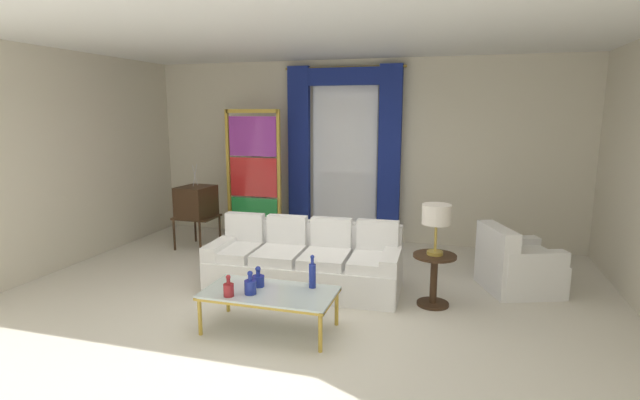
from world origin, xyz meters
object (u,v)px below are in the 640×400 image
object	(u,v)px
stained_glass_divider	(254,180)
table_lamp_brass	(437,217)
bottle_blue_decanter	(312,274)
bottle_ruby_flask	(229,289)
coffee_table	(269,294)
round_side_table	(434,275)
bottle_crystal_tall	(250,286)
vintage_tv	(196,203)
armchair_white	(515,267)
couch_white_long	(306,263)
bottle_amber_squat	(258,280)
peacock_figurine	(265,237)

from	to	relation	value
stained_glass_divider	table_lamp_brass	world-z (taller)	stained_glass_divider
bottle_blue_decanter	bottle_ruby_flask	size ratio (longest dim) A/B	1.60
coffee_table	round_side_table	world-z (taller)	round_side_table
coffee_table	bottle_blue_decanter	xyz separation A→B (m)	(0.38, 0.21, 0.17)
bottle_crystal_tall	vintage_tv	distance (m)	3.35
coffee_table	armchair_white	distance (m)	3.10
bottle_crystal_tall	table_lamp_brass	size ratio (longest dim) A/B	0.41
bottle_ruby_flask	bottle_crystal_tall	bearing A→B (deg)	32.91
bottle_ruby_flask	vintage_tv	xyz separation A→B (m)	(-1.94, 2.71, 0.24)
couch_white_long	table_lamp_brass	bearing A→B (deg)	-5.52
stained_glass_divider	bottle_crystal_tall	bearing A→B (deg)	-66.69
coffee_table	bottle_crystal_tall	xyz separation A→B (m)	(-0.15, -0.12, 0.12)
coffee_table	bottle_blue_decanter	distance (m)	0.47
bottle_amber_squat	armchair_white	world-z (taller)	armchair_white
vintage_tv	armchair_white	xyz separation A→B (m)	(4.73, -0.59, -0.44)
bottle_ruby_flask	armchair_white	xyz separation A→B (m)	(2.79, 2.12, -0.20)
bottle_crystal_tall	round_side_table	xyz separation A→B (m)	(1.68, 1.23, -0.14)
coffee_table	peacock_figurine	distance (m)	2.85
coffee_table	bottle_amber_squat	distance (m)	0.21
bottle_ruby_flask	vintage_tv	size ratio (longest dim) A/B	0.16
couch_white_long	bottle_crystal_tall	distance (m)	1.40
coffee_table	table_lamp_brass	xyz separation A→B (m)	(1.53, 1.11, 0.65)
bottle_amber_squat	bottle_ruby_flask	bearing A→B (deg)	-116.93
coffee_table	bottle_crystal_tall	distance (m)	0.22
stained_glass_divider	round_side_table	size ratio (longest dim) A/B	3.70
bottle_blue_decanter	bottle_ruby_flask	xyz separation A→B (m)	(-0.71, -0.45, -0.07)
coffee_table	table_lamp_brass	world-z (taller)	table_lamp_brass
bottle_amber_squat	coffee_table	bearing A→B (deg)	-30.54
coffee_table	armchair_white	bearing A→B (deg)	37.35
stained_glass_divider	armchair_white	bearing A→B (deg)	-15.93
stained_glass_divider	round_side_table	world-z (taller)	stained_glass_divider
table_lamp_brass	couch_white_long	bearing A→B (deg)	174.48
bottle_blue_decanter	stained_glass_divider	size ratio (longest dim) A/B	0.16
peacock_figurine	table_lamp_brass	xyz separation A→B (m)	(2.68, -1.50, 0.81)
stained_glass_divider	peacock_figurine	world-z (taller)	stained_glass_divider
bottle_crystal_tall	peacock_figurine	distance (m)	2.92
bottle_ruby_flask	vintage_tv	bearing A→B (deg)	125.58
bottle_blue_decanter	round_side_table	bearing A→B (deg)	37.86
vintage_tv	peacock_figurine	distance (m)	1.24
stained_glass_divider	round_side_table	bearing A→B (deg)	-32.10
bottle_ruby_flask	stained_glass_divider	size ratio (longest dim) A/B	0.10
vintage_tv	round_side_table	world-z (taller)	vintage_tv
bottle_ruby_flask	stained_glass_divider	bearing A→B (deg)	109.88
bottle_ruby_flask	peacock_figurine	distance (m)	2.97
bottle_blue_decanter	bottle_crystal_tall	world-z (taller)	bottle_blue_decanter
peacock_figurine	armchair_white	bearing A→B (deg)	-11.37
vintage_tv	stained_glass_divider	world-z (taller)	stained_glass_divider
peacock_figurine	vintage_tv	bearing A→B (deg)	-173.20
bottle_blue_decanter	peacock_figurine	distance (m)	2.86
couch_white_long	coffee_table	size ratio (longest dim) A/B	1.81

